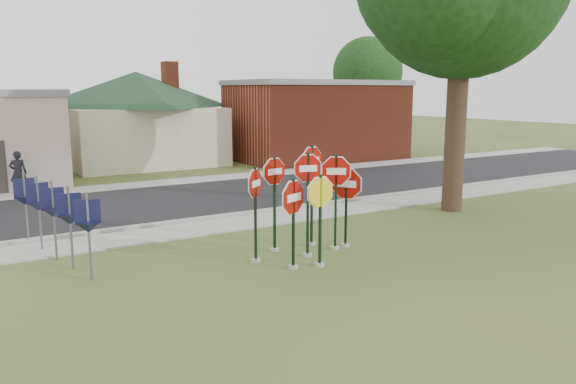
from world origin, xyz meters
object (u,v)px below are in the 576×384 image
pedestrian (18,173)px  stop_sign_left (293,211)px  stop_sign_center (308,190)px  stop_sign_yellow (320,209)px

pedestrian → stop_sign_left: bearing=118.8°
stop_sign_center → pedestrian: 13.96m
stop_sign_left → pedestrian: size_ratio=1.30×
stop_sign_center → pedestrian: bearing=112.1°
stop_sign_left → stop_sign_yellow: bearing=-15.8°
stop_sign_yellow → stop_sign_center: bearing=76.9°
stop_sign_yellow → pedestrian: 14.65m
stop_sign_left → pedestrian: bearing=108.0°
stop_sign_center → stop_sign_yellow: size_ratio=1.18×
stop_sign_center → stop_sign_left: bearing=-142.0°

